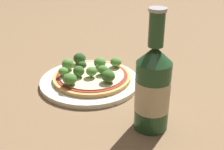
# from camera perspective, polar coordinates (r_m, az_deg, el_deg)

# --- Properties ---
(ground_plane) EXTENTS (3.00, 3.00, 0.00)m
(ground_plane) POSITION_cam_1_polar(r_m,az_deg,el_deg) (0.81, -4.60, -1.69)
(ground_plane) COLOR #846647
(plate) EXTENTS (0.26, 0.26, 0.01)m
(plate) POSITION_cam_1_polar(r_m,az_deg,el_deg) (0.82, -4.17, -1.11)
(plate) COLOR silver
(plate) RESTS_ON ground_plane
(pizza) EXTENTS (0.20, 0.20, 0.01)m
(pizza) POSITION_cam_1_polar(r_m,az_deg,el_deg) (0.81, -3.73, -0.27)
(pizza) COLOR tan
(pizza) RESTS_ON plate
(broccoli_floret_0) EXTENTS (0.03, 0.03, 0.03)m
(broccoli_floret_0) POSITION_cam_1_polar(r_m,az_deg,el_deg) (0.79, -3.76, 0.66)
(broccoli_floret_0) COLOR #89A866
(broccoli_floret_0) RESTS_ON pizza
(broccoli_floret_1) EXTENTS (0.03, 0.03, 0.03)m
(broccoli_floret_1) POSITION_cam_1_polar(r_m,az_deg,el_deg) (0.84, 0.73, 2.42)
(broccoli_floret_1) COLOR #89A866
(broccoli_floret_1) RESTS_ON pizza
(broccoli_floret_2) EXTENTS (0.03, 0.03, 0.03)m
(broccoli_floret_2) POSITION_cam_1_polar(r_m,az_deg,el_deg) (0.76, -0.69, -0.20)
(broccoli_floret_2) COLOR #89A866
(broccoli_floret_2) RESTS_ON pizza
(broccoli_floret_3) EXTENTS (0.03, 0.03, 0.03)m
(broccoli_floret_3) POSITION_cam_1_polar(r_m,az_deg,el_deg) (0.80, -1.66, 0.98)
(broccoli_floret_3) COLOR #89A866
(broccoli_floret_3) RESTS_ON pizza
(broccoli_floret_4) EXTENTS (0.03, 0.03, 0.03)m
(broccoli_floret_4) POSITION_cam_1_polar(r_m,az_deg,el_deg) (0.83, -8.08, 1.98)
(broccoli_floret_4) COLOR #89A866
(broccoli_floret_4) RESTS_ON pizza
(broccoli_floret_5) EXTENTS (0.03, 0.03, 0.03)m
(broccoli_floret_5) POSITION_cam_1_polar(r_m,az_deg,el_deg) (0.83, -2.25, 2.28)
(broccoli_floret_5) COLOR #89A866
(broccoli_floret_5) RESTS_ON pizza
(broccoli_floret_6) EXTENTS (0.03, 0.03, 0.03)m
(broccoli_floret_6) POSITION_cam_1_polar(r_m,az_deg,el_deg) (0.79, -6.22, 0.84)
(broccoli_floret_6) COLOR #89A866
(broccoli_floret_6) RESTS_ON pizza
(broccoli_floret_7) EXTENTS (0.03, 0.03, 0.03)m
(broccoli_floret_7) POSITION_cam_1_polar(r_m,az_deg,el_deg) (0.76, -7.72, -0.76)
(broccoli_floret_7) COLOR #89A866
(broccoli_floret_7) RESTS_ON pizza
(broccoli_floret_8) EXTENTS (0.02, 0.02, 0.03)m
(broccoli_floret_8) POSITION_cam_1_polar(r_m,az_deg,el_deg) (0.82, -5.34, 1.82)
(broccoli_floret_8) COLOR #89A866
(broccoli_floret_8) RESTS_ON pizza
(broccoli_floret_9) EXTENTS (0.03, 0.03, 0.02)m
(broccoli_floret_9) POSITION_cam_1_polar(r_m,az_deg,el_deg) (0.80, -8.88, 0.65)
(broccoli_floret_9) COLOR #89A866
(broccoli_floret_9) RESTS_ON pizza
(broccoli_floret_10) EXTENTS (0.03, 0.03, 0.03)m
(broccoli_floret_10) POSITION_cam_1_polar(r_m,az_deg,el_deg) (0.86, -5.96, 3.00)
(broccoli_floret_10) COLOR #89A866
(broccoli_floret_10) RESTS_ON pizza
(beer_bottle) EXTENTS (0.07, 0.07, 0.25)m
(beer_bottle) POSITION_cam_1_polar(r_m,az_deg,el_deg) (0.61, 7.47, -2.28)
(beer_bottle) COLOR #234C28
(beer_bottle) RESTS_ON ground_plane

